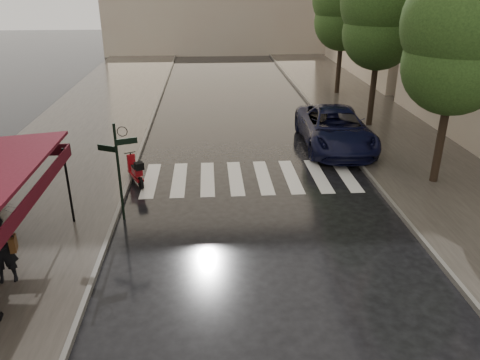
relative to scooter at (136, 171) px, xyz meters
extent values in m
plane|color=black|center=(1.17, -5.73, -0.48)|extent=(120.00, 120.00, 0.00)
cube|color=#38332D|center=(-3.33, 6.27, -0.42)|extent=(6.00, 60.00, 0.12)
cube|color=#38332D|center=(11.42, 6.27, -0.42)|extent=(5.50, 60.00, 0.12)
cube|color=#595651|center=(-0.28, 6.27, -0.40)|extent=(0.12, 60.00, 0.16)
cube|color=#595651|center=(8.62, 6.27, -0.40)|extent=(0.12, 60.00, 0.16)
cube|color=silver|center=(0.47, 0.27, -0.47)|extent=(0.50, 3.20, 0.01)
cube|color=silver|center=(1.52, 0.27, -0.47)|extent=(0.50, 3.20, 0.01)
cube|color=silver|center=(2.57, 0.27, -0.47)|extent=(0.50, 3.20, 0.01)
cube|color=silver|center=(3.62, 0.27, -0.47)|extent=(0.50, 3.20, 0.01)
cube|color=silver|center=(4.67, 0.27, -0.47)|extent=(0.50, 3.20, 0.01)
cube|color=silver|center=(5.72, 0.27, -0.47)|extent=(0.50, 3.20, 0.01)
cube|color=silver|center=(6.77, 0.27, -0.47)|extent=(0.50, 3.20, 0.01)
cube|color=silver|center=(7.82, 0.27, -0.47)|extent=(0.50, 3.20, 0.01)
cube|color=#440912|center=(-1.35, -6.23, 1.87)|extent=(0.04, 7.00, 0.35)
cylinder|color=black|center=(-1.48, -2.98, 0.82)|extent=(0.07, 0.07, 2.35)
cylinder|color=black|center=(-0.03, -2.73, 1.07)|extent=(0.08, 0.08, 3.10)
cube|color=black|center=(0.27, -2.73, 2.07)|extent=(0.62, 0.26, 0.18)
cube|color=black|center=(-0.31, -2.73, 1.87)|extent=(0.56, 0.29, 0.18)
cylinder|color=black|center=(10.77, -0.73, 1.77)|extent=(0.28, 0.28, 4.26)
sphere|color=#1B3212|center=(10.77, -0.73, 3.82)|extent=(3.40, 3.40, 3.40)
sphere|color=#1B3212|center=(10.77, -0.73, 5.11)|extent=(3.80, 3.80, 3.80)
cylinder|color=black|center=(10.67, 6.27, 1.88)|extent=(0.28, 0.28, 4.48)
sphere|color=#1B3212|center=(10.67, 6.27, 4.04)|extent=(3.40, 3.40, 3.40)
sphere|color=#1B3212|center=(10.67, 6.27, 5.40)|extent=(3.80, 3.80, 3.80)
cylinder|color=black|center=(10.87, 13.27, 1.83)|extent=(0.28, 0.28, 4.37)
sphere|color=#1B3212|center=(10.87, 13.27, 3.93)|extent=(3.40, 3.40, 3.40)
imported|color=black|center=(-2.29, -5.92, 0.51)|extent=(0.71, 0.54, 1.74)
cube|color=#4C2C14|center=(-2.04, -5.87, 0.64)|extent=(0.21, 0.35, 0.37)
cylinder|color=black|center=(0.21, -0.46, -0.26)|extent=(0.27, 0.43, 0.43)
cylinder|color=black|center=(-0.26, 0.56, -0.26)|extent=(0.27, 0.43, 0.43)
cube|color=maroon|center=(-0.03, 0.07, -0.19)|extent=(0.73, 1.18, 0.09)
cube|color=maroon|center=(0.06, -0.13, 0.08)|extent=(0.46, 0.57, 0.25)
cube|color=maroon|center=(-0.20, 0.44, 0.16)|extent=(0.31, 0.22, 0.68)
cylinder|color=black|center=(-0.24, 0.52, 0.54)|extent=(0.39, 0.21, 0.03)
cube|color=black|center=(0.20, -0.44, 0.38)|extent=(0.38, 0.37, 0.25)
imported|color=black|center=(8.17, 3.50, 0.35)|extent=(2.95, 6.08, 1.67)
camera|label=1|loc=(2.68, -15.77, 6.47)|focal=35.00mm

